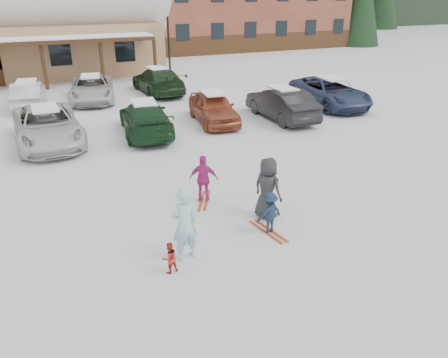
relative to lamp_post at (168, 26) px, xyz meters
name	(u,v)px	position (x,y,z in m)	size (l,w,h in m)	color
ground	(228,228)	(-5.79, -24.75, -3.28)	(160.00, 160.00, 0.00)	white
lamp_post	(168,26)	(0.00, 0.00, 0.00)	(0.50, 0.25, 5.76)	black
adult_skier	(184,224)	(-7.33, -25.66, -2.35)	(0.68, 0.45, 1.86)	#A2CDE6
toddler_red	(169,258)	(-7.84, -26.08, -2.89)	(0.38, 0.29, 0.77)	#AE271E
child_navy	(269,213)	(-4.89, -25.39, -2.69)	(0.76, 0.43, 1.17)	#142339
skis_child_navy	(268,231)	(-4.89, -25.39, -3.26)	(0.20, 1.40, 0.03)	#AD3E18
child_magenta	(204,179)	(-5.82, -22.97, -2.53)	(0.87, 0.36, 1.49)	#BB247C
skis_child_magenta	(204,201)	(-5.82, -22.97, -3.26)	(0.20, 1.40, 0.03)	#AD3E18
bystander_dark	(267,188)	(-4.53, -24.60, -2.38)	(0.88, 0.57, 1.79)	#272729
parked_car_2	(48,126)	(-9.86, -15.33, -2.51)	(2.54, 5.51, 1.53)	silver
parked_car_3	(145,118)	(-5.81, -15.62, -2.56)	(2.01, 4.95, 1.44)	#14381A
parked_car_4	(213,107)	(-2.35, -15.14, -2.54)	(1.74, 4.33, 1.47)	#9B452C
parked_car_5	(282,104)	(0.96, -15.91, -2.50)	(1.65, 4.73, 1.56)	black
parked_car_6	(330,92)	(4.74, -14.64, -2.52)	(2.53, 5.48, 1.52)	navy
parked_car_9	(28,94)	(-10.50, -8.47, -2.57)	(1.50, 4.30, 1.42)	#B8B9BE
parked_car_10	(92,88)	(-7.12, -8.27, -2.56)	(2.38, 5.16, 1.43)	silver
parked_car_11	(158,81)	(-3.09, -7.84, -2.51)	(2.16, 5.31, 1.54)	#1A3118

